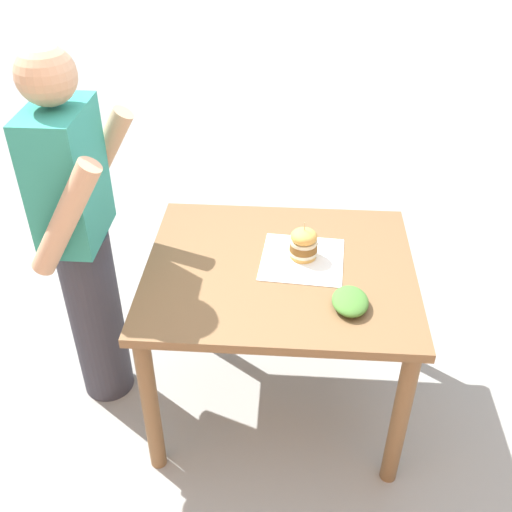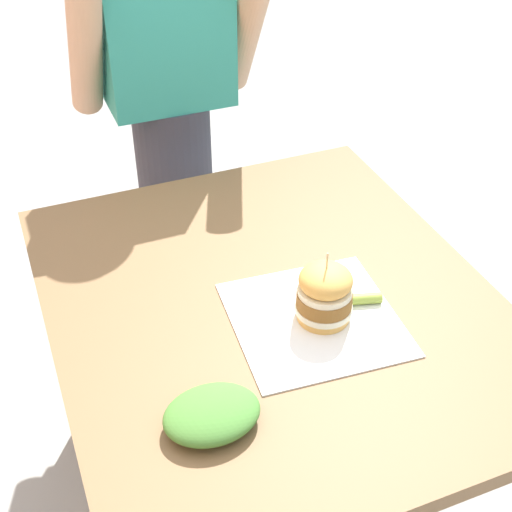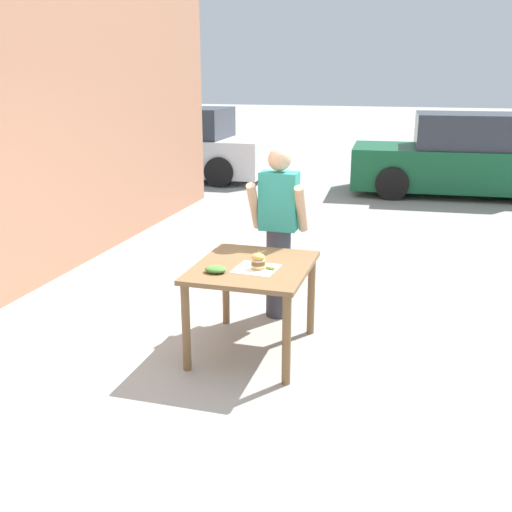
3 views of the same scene
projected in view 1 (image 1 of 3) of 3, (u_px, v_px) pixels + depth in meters
The scene contains 7 objects.
ground_plane at pixel (276, 395), 2.96m from camera, with size 80.00×80.00×0.00m, color #9E9E99.
patio_table at pixel (279, 289), 2.57m from camera, with size 0.96×1.12×0.80m.
serving_paper at pixel (302, 259), 2.54m from camera, with size 0.34×0.34×0.00m, color white.
sandwich at pixel (304, 244), 2.51m from camera, with size 0.12×0.12×0.17m.
pickle_spear at pixel (301, 241), 2.63m from camera, with size 0.02×0.02×0.08m, color #8EA83D.
side_salad at pixel (350, 301), 2.28m from camera, with size 0.18×0.14×0.05m, color #477F33.
diner_across_table at pixel (81, 239), 2.51m from camera, with size 0.55×0.35×1.69m.
Camera 1 is at (-2.00, -0.04, 2.29)m, focal length 42.00 mm.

